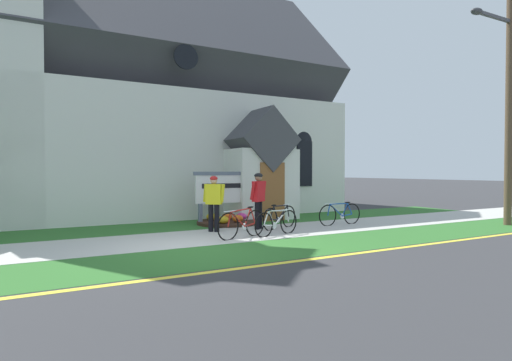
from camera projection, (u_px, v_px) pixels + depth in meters
name	position (u px, v px, depth m)	size (l,w,h in m)	color
ground	(152.00, 228.00, 12.85)	(140.00, 140.00, 0.00)	#333335
sidewalk_slab	(231.00, 235.00, 11.48)	(32.00, 2.57, 0.01)	#B7B5AD
grass_verge	(275.00, 249.00, 9.37)	(32.00, 2.24, 0.01)	#2D6628
church_lawn	(199.00, 224.00, 13.71)	(24.00, 2.49, 0.01)	#2D6628
curb_paint_stripe	(308.00, 260.00, 8.26)	(28.00, 0.16, 0.01)	yellow
church_building	(145.00, 110.00, 18.25)	(15.33, 10.95, 12.88)	silver
church_sign	(225.00, 189.00, 14.00)	(2.21, 0.28, 1.77)	slate
flower_bed	(228.00, 221.00, 13.82)	(2.09, 2.09, 0.34)	#382319
bicycle_green	(280.00, 217.00, 12.68)	(1.58, 0.68, 0.79)	black
bicycle_blue	(242.00, 224.00, 10.94)	(1.68, 0.56, 0.85)	black
bicycle_black	(276.00, 222.00, 11.39)	(1.65, 0.50, 0.77)	black
bicycle_silver	(340.00, 214.00, 13.57)	(1.75, 0.08, 0.78)	black
cyclist_in_yellow_jersey	(214.00, 199.00, 11.99)	(0.48, 0.62, 1.65)	black
cyclist_in_blue_jersey	(258.00, 196.00, 12.55)	(0.63, 0.46, 1.73)	black
utility_pole	(508.00, 72.00, 13.40)	(3.12, 0.28, 9.10)	brown
roadside_conifer	(290.00, 126.00, 21.77)	(3.74, 3.74, 6.51)	#4C3823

